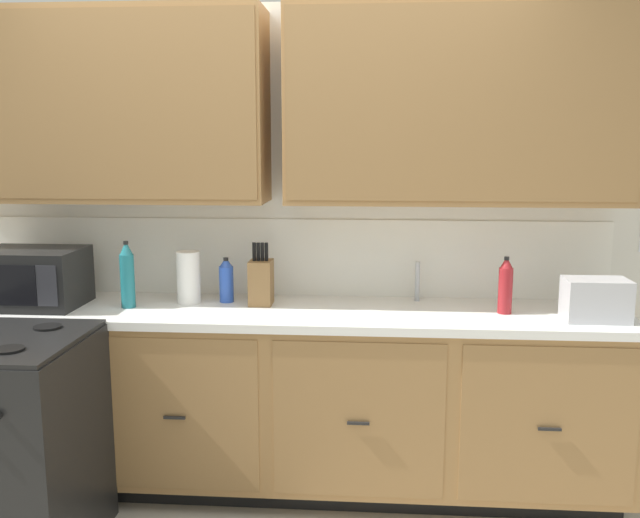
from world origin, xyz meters
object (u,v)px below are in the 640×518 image
toaster (596,300)px  knife_block (261,281)px  paper_towel_roll (189,277)px  microwave (32,278)px  bottle_teal (127,275)px  bottle_red (505,286)px  bottle_blue (226,280)px

toaster → knife_block: 1.56m
paper_towel_roll → microwave: bearing=-171.1°
bottle_teal → paper_towel_roll: bearing=22.6°
microwave → bottle_red: size_ratio=1.78×
paper_towel_roll → bottle_teal: size_ratio=0.80×
microwave → bottle_red: (2.28, 0.03, -0.01)m
toaster → bottle_blue: (-1.73, 0.23, 0.01)m
knife_block → bottle_red: (1.17, -0.09, 0.02)m
toaster → bottle_blue: bottle_blue is taller
toaster → knife_block: bearing=173.0°
paper_towel_roll → toaster: bearing=-5.7°
toaster → knife_block: knife_block is taller
microwave → bottle_blue: size_ratio=2.13×
microwave → bottle_teal: size_ratio=1.48×
knife_block → bottle_teal: (-0.63, -0.11, 0.04)m
toaster → bottle_red: 0.40m
microwave → bottle_teal: bearing=0.5°
bottle_red → microwave: bearing=-179.3°
bottle_teal → bottle_blue: bearing=18.5°
knife_block → bottle_red: knife_block is taller
bottle_teal → bottle_blue: 0.48m
knife_block → bottle_blue: knife_block is taller
toaster → paper_towel_roll: size_ratio=1.08×
microwave → paper_towel_roll: (0.75, 0.12, -0.01)m
paper_towel_roll → bottle_teal: bottle_teal is taller
paper_towel_roll → bottle_red: (1.53, -0.09, 0.00)m
knife_block → paper_towel_roll: size_ratio=1.19×
knife_block → bottle_teal: bottle_teal is taller
paper_towel_roll → bottle_blue: (0.18, 0.04, -0.02)m
toaster → bottle_teal: bearing=177.9°
bottle_blue → bottle_red: bearing=-5.5°
bottle_red → bottle_blue: bearing=174.5°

